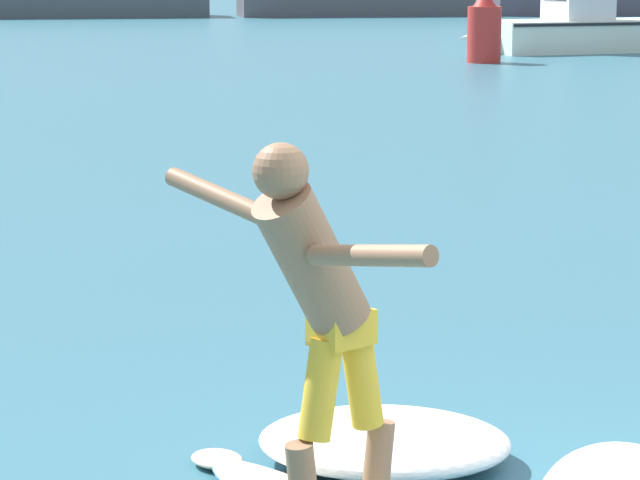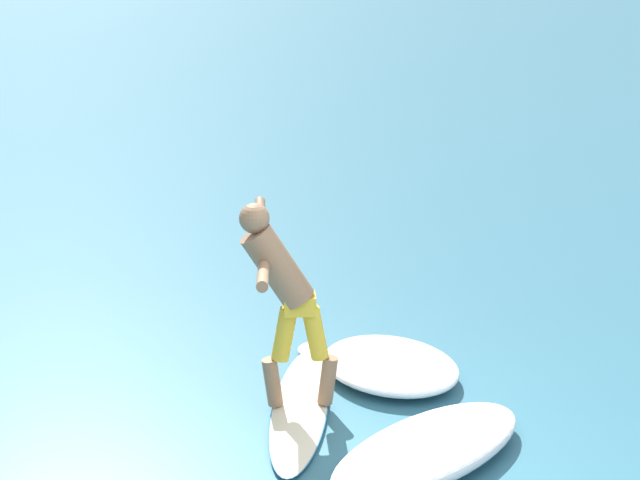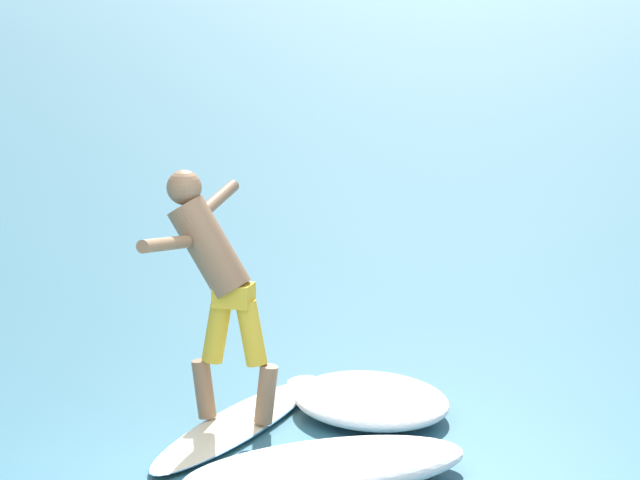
{
  "view_description": "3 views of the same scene",
  "coord_description": "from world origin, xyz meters",
  "views": [
    {
      "loc": [
        -2.02,
        -5.8,
        2.63
      ],
      "look_at": [
        -1.1,
        2.33,
        1.1
      ],
      "focal_mm": 85.0,
      "sensor_mm": 36.0,
      "label": 1
    },
    {
      "loc": [
        3.16,
        -6.05,
        4.35
      ],
      "look_at": [
        -1.45,
        1.55,
        1.26
      ],
      "focal_mm": 60.0,
      "sensor_mm": 36.0,
      "label": 2
    },
    {
      "loc": [
        7.24,
        -5.14,
        3.46
      ],
      "look_at": [
        -1.33,
        1.66,
        1.24
      ],
      "focal_mm": 85.0,
      "sensor_mm": 36.0,
      "label": 3
    }
  ],
  "objects": [
    {
      "name": "surfer",
      "position": [
        -1.3,
        0.69,
        1.14
      ],
      "size": [
        1.08,
        1.46,
        1.78
      ],
      "color": "#8C6548",
      "rests_on": "surfboard"
    },
    {
      "name": "wave_foam_at_tail",
      "position": [
        0.12,
        0.56,
        0.13
      ],
      "size": [
        1.33,
        2.08,
        0.26
      ],
      "color": "white",
      "rests_on": "ground"
    },
    {
      "name": "wave_foam_at_nose",
      "position": [
        -0.82,
        1.74,
        0.12
      ],
      "size": [
        1.56,
        1.39,
        0.24
      ],
      "color": "white",
      "rests_on": "ground"
    },
    {
      "name": "surfboard",
      "position": [
        -1.2,
        0.81,
        0.04
      ],
      "size": [
        1.46,
        2.35,
        0.21
      ],
      "color": "beige",
      "rests_on": "ground"
    }
  ]
}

